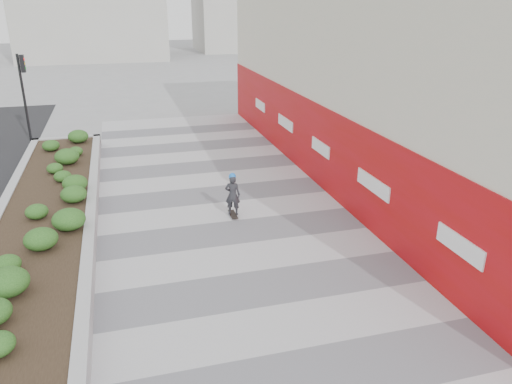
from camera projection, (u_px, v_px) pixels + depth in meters
ground at (289, 332)px, 10.55m from camera, size 160.00×160.00×0.00m
walkway at (252, 264)px, 13.24m from camera, size 8.00×36.00×0.01m
building at (388, 72)px, 18.90m from camera, size 6.04×24.08×8.00m
planter at (46, 213)px, 15.31m from camera, size 3.00×18.00×0.90m
traffic_signal_near at (24, 85)px, 23.45m from camera, size 0.33×0.28×4.20m
manhole_cover at (270, 261)px, 13.36m from camera, size 0.44×0.44×0.01m
skateboarder at (233, 195)px, 15.86m from camera, size 0.57×0.72×1.48m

